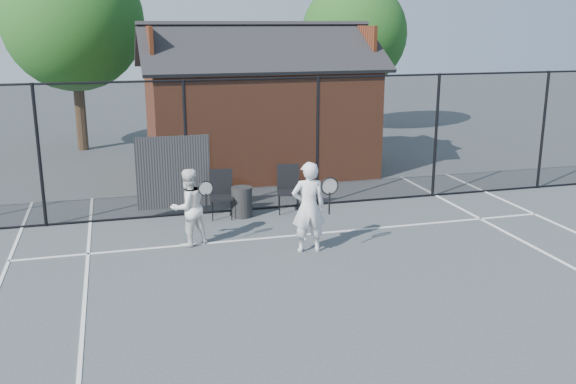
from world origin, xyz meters
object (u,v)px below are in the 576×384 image
object	(u,v)px
player_back	(188,207)
chair_right	(289,190)
waste_bin	(242,202)
chair_left	(222,195)
player_front	(309,207)
clubhouse	(258,115)

from	to	relation	value
player_back	chair_right	bearing A→B (deg)	33.01
player_back	waste_bin	size ratio (longest dim) A/B	2.24
waste_bin	chair_left	bearing A→B (deg)	176.81
player_front	chair_right	bearing A→B (deg)	82.92
chair_right	chair_left	bearing A→B (deg)	-167.38
player_front	waste_bin	size ratio (longest dim) A/B	2.57
clubhouse	player_front	xyz separation A→B (m)	(-0.61, -6.92, -0.74)
clubhouse	chair_left	world-z (taller)	clubhouse
clubhouse	waste_bin	world-z (taller)	clubhouse
chair_right	waste_bin	xyz separation A→B (m)	(-1.08, -0.02, -0.19)
player_back	chair_left	distance (m)	1.83
chair_left	waste_bin	bearing A→B (deg)	5.69
player_front	player_back	size ratio (longest dim) A/B	1.14
chair_right	waste_bin	size ratio (longest dim) A/B	1.56
chair_left	chair_right	world-z (taller)	chair_right
clubhouse	player_back	xyz separation A→B (m)	(-2.72, -5.97, -0.86)
chair_right	player_back	bearing A→B (deg)	-134.37
waste_bin	clubhouse	bearing A→B (deg)	72.71
player_front	player_back	distance (m)	2.31
player_front	waste_bin	distance (m)	2.66
player_front	chair_right	size ratio (longest dim) A/B	1.64
clubhouse	waste_bin	bearing A→B (deg)	-107.29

